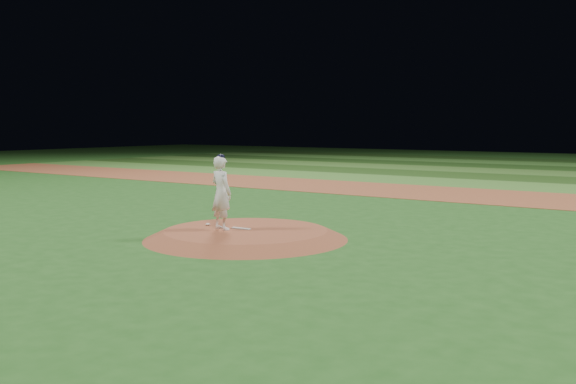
{
  "coord_description": "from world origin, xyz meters",
  "views": [
    {
      "loc": [
        10.66,
        -13.41,
        3.07
      ],
      "look_at": [
        0.0,
        2.0,
        1.1
      ],
      "focal_mm": 40.0,
      "sensor_mm": 36.0,
      "label": 1
    }
  ],
  "objects_px": {
    "pitching_rubber": "(241,228)",
    "pitcher_on_mound": "(221,193)",
    "rosin_bag": "(208,224)",
    "pitchers_mound": "(246,234)"
  },
  "relations": [
    {
      "from": "pitchers_mound",
      "to": "rosin_bag",
      "type": "xyz_separation_m",
      "value": [
        -1.31,
        -0.06,
        0.16
      ]
    },
    {
      "from": "rosin_bag",
      "to": "pitchers_mound",
      "type": "bearing_deg",
      "value": 2.79
    },
    {
      "from": "pitching_rubber",
      "to": "rosin_bag",
      "type": "distance_m",
      "value": 1.13
    },
    {
      "from": "pitching_rubber",
      "to": "pitchers_mound",
      "type": "bearing_deg",
      "value": -10.73
    },
    {
      "from": "pitching_rubber",
      "to": "pitcher_on_mound",
      "type": "distance_m",
      "value": 1.12
    },
    {
      "from": "rosin_bag",
      "to": "pitcher_on_mound",
      "type": "relative_size",
      "value": 0.06
    },
    {
      "from": "pitching_rubber",
      "to": "pitcher_on_mound",
      "type": "xyz_separation_m",
      "value": [
        -0.37,
        -0.37,
        0.99
      ]
    },
    {
      "from": "pitching_rubber",
      "to": "rosin_bag",
      "type": "bearing_deg",
      "value": -179.8
    },
    {
      "from": "pitching_rubber",
      "to": "pitcher_on_mound",
      "type": "height_order",
      "value": "pitcher_on_mound"
    },
    {
      "from": "pitchers_mound",
      "to": "pitching_rubber",
      "type": "height_order",
      "value": "pitching_rubber"
    }
  ]
}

